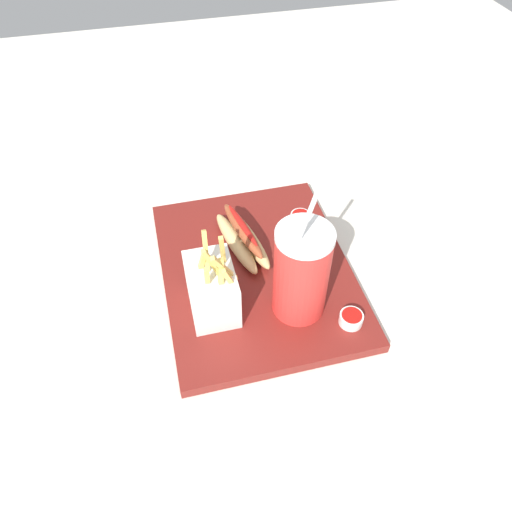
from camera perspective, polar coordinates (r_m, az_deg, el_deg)
The scene contains 7 objects.
ground_plane at distance 0.89m, azimuth 0.00°, elevation -2.64°, with size 2.40×2.40×0.02m, color silver.
food_tray at distance 0.87m, azimuth 0.00°, elevation -1.79°, with size 0.42×0.33×0.02m, color maroon.
soda_cup at distance 0.75m, azimuth 5.41°, elevation -1.93°, with size 0.09×0.09×0.26m.
fries_basket at distance 0.78m, azimuth -5.24°, elevation -3.87°, with size 0.11×0.08×0.16m.
hot_dog_1 at distance 0.89m, azimuth -1.56°, elevation 2.20°, with size 0.18×0.09×0.06m.
ketchup_cup_1 at distance 0.95m, azimuth 5.30°, elevation 4.61°, with size 0.04×0.04×0.02m.
ketchup_cup_2 at distance 0.80m, azimuth 11.24°, elevation -7.27°, with size 0.04×0.04×0.02m.
Camera 1 is at (0.56, -0.14, 0.67)m, focal length 33.69 mm.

